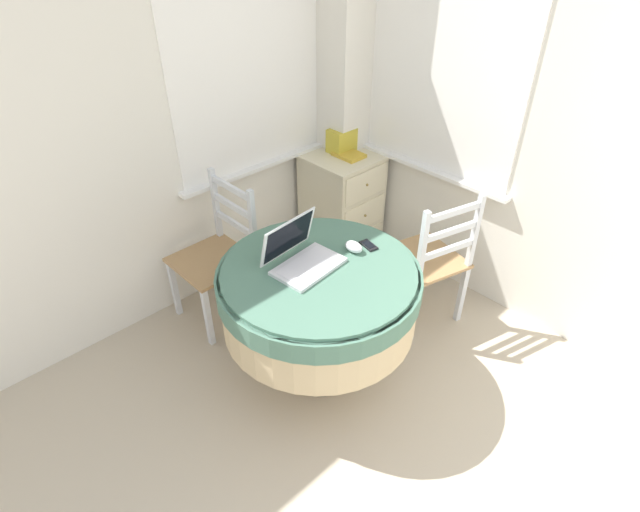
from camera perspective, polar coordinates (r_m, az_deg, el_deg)
corner_room_shell at (r=2.48m, az=9.69°, el=12.80°), size 4.09×5.00×2.55m
round_dining_table at (r=2.54m, az=-0.13°, el=-4.29°), size 1.02×1.02×0.74m
laptop at (r=2.45m, az=-2.16°, el=0.01°), size 0.37×0.31×0.23m
computer_mouse at (r=2.56m, az=3.88°, el=1.05°), size 0.07×0.10×0.05m
cell_phone at (r=2.62m, az=5.58°, el=1.23°), size 0.07×0.11×0.01m
dining_chair_near_back_window at (r=3.12m, az=-11.53°, el=0.04°), size 0.44×0.44×0.91m
dining_chair_near_right_window at (r=3.08m, az=12.22°, el=-0.54°), size 0.53×0.53×0.91m
corner_cabinet at (r=3.75m, az=2.48°, el=6.13°), size 0.49×0.50×0.76m
storage_box at (r=3.62m, az=2.49°, el=13.10°), size 0.19×0.13×0.17m
book_on_cabinet at (r=3.56m, az=3.31°, el=11.48°), size 0.16×0.20×0.02m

